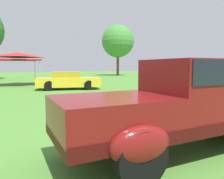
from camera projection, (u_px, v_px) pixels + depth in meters
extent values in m
plane|color=#4C8433|center=(168.00, 141.00, 4.57)|extent=(120.00, 120.00, 0.00)
cube|color=#400B0B|center=(177.00, 121.00, 4.02)|extent=(4.50, 1.53, 0.20)
cube|color=maroon|center=(183.00, 88.00, 4.00)|extent=(1.10, 1.39, 1.04)
cube|color=black|center=(183.00, 72.00, 3.97)|extent=(1.00, 1.43, 0.40)
cube|color=maroon|center=(116.00, 112.00, 3.44)|extent=(1.97, 1.44, 0.48)
ellipsoid|color=maroon|center=(201.00, 108.00, 5.27)|extent=(0.93, 0.38, 0.52)
ellipsoid|color=maroon|center=(99.00, 120.00, 4.12)|extent=(0.93, 0.38, 0.52)
ellipsoid|color=maroon|center=(140.00, 145.00, 2.83)|extent=(0.93, 0.38, 0.52)
cylinder|color=black|center=(200.00, 116.00, 5.29)|extent=(0.76, 0.24, 0.76)
cylinder|color=black|center=(99.00, 129.00, 4.14)|extent=(0.76, 0.24, 0.76)
cylinder|color=black|center=(140.00, 158.00, 2.85)|extent=(0.76, 0.24, 0.76)
cylinder|color=black|center=(214.00, 112.00, 5.94)|extent=(0.66, 0.20, 0.66)
cube|color=yellow|center=(69.00, 82.00, 14.93)|extent=(4.53, 2.69, 0.60)
cube|color=gold|center=(66.00, 75.00, 14.84)|extent=(2.17, 1.87, 0.44)
cylinder|color=black|center=(89.00, 85.00, 14.46)|extent=(0.64, 0.22, 0.64)
cylinder|color=black|center=(49.00, 86.00, 13.92)|extent=(0.64, 0.22, 0.64)
cube|color=#669EDB|center=(196.00, 79.00, 18.24)|extent=(4.40, 2.78, 0.60)
cube|color=#517EAF|center=(194.00, 73.00, 18.16)|extent=(2.14, 1.90, 0.44)
cylinder|color=black|center=(215.00, 82.00, 17.72)|extent=(0.64, 0.22, 0.64)
cylinder|color=black|center=(187.00, 82.00, 17.29)|extent=(0.64, 0.22, 0.64)
cylinder|color=#7F7056|center=(154.00, 83.00, 14.69)|extent=(0.16, 0.16, 0.86)
cylinder|color=#7F7056|center=(157.00, 83.00, 14.69)|extent=(0.16, 0.16, 0.86)
cube|color=#336BB2|center=(156.00, 73.00, 14.61)|extent=(0.47, 0.40, 0.60)
sphere|color=brown|center=(156.00, 66.00, 14.57)|extent=(0.22, 0.22, 0.22)
cylinder|color=#7F7056|center=(152.00, 92.00, 9.86)|extent=(0.16, 0.16, 0.86)
cylinder|color=#7F7056|center=(149.00, 91.00, 10.04)|extent=(0.16, 0.16, 0.86)
cube|color=#D1333D|center=(151.00, 75.00, 9.87)|extent=(0.25, 0.41, 0.60)
sphere|color=beige|center=(151.00, 66.00, 9.83)|extent=(0.22, 0.22, 0.22)
cylinder|color=#B7B7BC|center=(35.00, 72.00, 20.12)|extent=(0.05, 0.05, 2.05)
cylinder|color=#B7B7BC|center=(40.00, 73.00, 17.44)|extent=(0.05, 0.05, 2.05)
cube|color=red|center=(18.00, 60.00, 17.99)|extent=(3.35, 3.35, 0.10)
pyramid|color=red|center=(18.00, 55.00, 17.95)|extent=(3.28, 3.28, 0.38)
cylinder|color=brown|center=(118.00, 63.00, 37.23)|extent=(0.44, 0.44, 4.32)
sphere|color=#428938|center=(118.00, 41.00, 36.84)|extent=(5.46, 5.46, 5.46)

